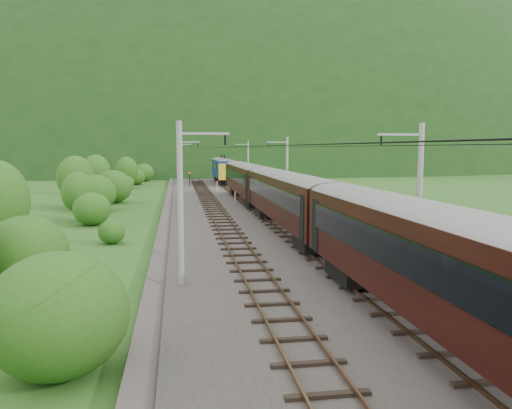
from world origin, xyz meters
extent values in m
plane|color=#234C18|center=(0.00, 0.00, 0.00)|extent=(600.00, 600.00, 0.00)
cube|color=#38332D|center=(0.00, 10.00, 0.15)|extent=(14.00, 220.00, 0.30)
cube|color=brown|center=(-3.12, 10.00, 0.49)|extent=(0.08, 220.00, 0.15)
cube|color=brown|center=(-1.68, 10.00, 0.49)|extent=(0.08, 220.00, 0.15)
cube|color=black|center=(-2.40, 10.00, 0.36)|extent=(2.40, 220.00, 0.12)
cube|color=brown|center=(1.68, 10.00, 0.49)|extent=(0.08, 220.00, 0.15)
cube|color=brown|center=(3.12, 10.00, 0.49)|extent=(0.08, 220.00, 0.15)
cube|color=black|center=(2.40, 10.00, 0.36)|extent=(2.40, 220.00, 0.12)
cylinder|color=gray|center=(-6.20, 0.00, 4.30)|extent=(0.28, 0.28, 8.00)
cube|color=gray|center=(-5.00, 0.00, 7.70)|extent=(2.40, 0.12, 0.12)
cylinder|color=black|center=(-4.00, 0.00, 7.40)|extent=(0.10, 0.10, 0.50)
cylinder|color=gray|center=(-6.20, 32.00, 4.30)|extent=(0.28, 0.28, 8.00)
cube|color=gray|center=(-5.00, 32.00, 7.70)|extent=(2.40, 0.12, 0.12)
cylinder|color=black|center=(-4.00, 32.00, 7.40)|extent=(0.10, 0.10, 0.50)
cylinder|color=gray|center=(-6.20, 64.00, 4.30)|extent=(0.28, 0.28, 8.00)
cube|color=gray|center=(-5.00, 64.00, 7.70)|extent=(2.40, 0.12, 0.12)
cylinder|color=black|center=(-4.00, 64.00, 7.40)|extent=(0.10, 0.10, 0.50)
cylinder|color=gray|center=(-6.20, 96.00, 4.30)|extent=(0.28, 0.28, 8.00)
cube|color=gray|center=(-5.00, 96.00, 7.70)|extent=(2.40, 0.12, 0.12)
cylinder|color=black|center=(-4.00, 96.00, 7.40)|extent=(0.10, 0.10, 0.50)
cylinder|color=gray|center=(-6.20, 128.00, 4.30)|extent=(0.28, 0.28, 8.00)
cube|color=gray|center=(-5.00, 128.00, 7.70)|extent=(2.40, 0.12, 0.12)
cylinder|color=black|center=(-4.00, 128.00, 7.40)|extent=(0.10, 0.10, 0.50)
cylinder|color=gray|center=(6.20, 0.00, 4.30)|extent=(0.28, 0.28, 8.00)
cube|color=gray|center=(5.00, 0.00, 7.70)|extent=(2.40, 0.12, 0.12)
cylinder|color=black|center=(4.00, 0.00, 7.40)|extent=(0.10, 0.10, 0.50)
cylinder|color=gray|center=(6.20, 32.00, 4.30)|extent=(0.28, 0.28, 8.00)
cube|color=gray|center=(5.00, 32.00, 7.70)|extent=(2.40, 0.12, 0.12)
cylinder|color=black|center=(4.00, 32.00, 7.40)|extent=(0.10, 0.10, 0.50)
cylinder|color=gray|center=(6.20, 64.00, 4.30)|extent=(0.28, 0.28, 8.00)
cube|color=gray|center=(5.00, 64.00, 7.70)|extent=(2.40, 0.12, 0.12)
cylinder|color=black|center=(4.00, 64.00, 7.40)|extent=(0.10, 0.10, 0.50)
cylinder|color=gray|center=(6.20, 96.00, 4.30)|extent=(0.28, 0.28, 8.00)
cube|color=gray|center=(5.00, 96.00, 7.70)|extent=(2.40, 0.12, 0.12)
cylinder|color=black|center=(4.00, 96.00, 7.40)|extent=(0.10, 0.10, 0.50)
cylinder|color=gray|center=(6.20, 128.00, 4.30)|extent=(0.28, 0.28, 8.00)
cube|color=gray|center=(5.00, 128.00, 7.70)|extent=(2.40, 0.12, 0.12)
cylinder|color=black|center=(4.00, 128.00, 7.40)|extent=(0.10, 0.10, 0.50)
cylinder|color=black|center=(-2.40, 10.00, 7.10)|extent=(0.03, 198.00, 0.03)
cylinder|color=black|center=(2.40, 10.00, 7.10)|extent=(0.03, 198.00, 0.03)
ellipsoid|color=black|center=(0.00, 260.00, 0.00)|extent=(504.00, 360.00, 244.00)
cube|color=black|center=(2.40, -9.59, 3.13)|extent=(3.10, 23.49, 3.20)
cylinder|color=gray|center=(2.40, -9.59, 4.57)|extent=(3.10, 23.37, 3.10)
cube|color=black|center=(0.83, -9.59, 3.52)|extent=(0.05, 20.67, 1.23)
cube|color=black|center=(3.97, -9.59, 3.52)|extent=(0.05, 20.67, 1.23)
cube|color=black|center=(2.40, -1.37, 1.05)|extent=(2.35, 3.42, 0.96)
cube|color=black|center=(2.40, 14.45, 3.13)|extent=(3.10, 23.49, 3.20)
cylinder|color=gray|center=(2.40, 14.45, 4.57)|extent=(3.10, 23.37, 3.10)
cube|color=black|center=(0.83, 14.45, 3.52)|extent=(0.05, 20.67, 1.23)
cube|color=black|center=(3.97, 14.45, 3.52)|extent=(0.05, 20.67, 1.23)
cube|color=black|center=(2.40, 6.23, 1.05)|extent=(2.35, 3.42, 0.96)
cube|color=black|center=(2.40, 22.67, 1.05)|extent=(2.35, 3.42, 0.96)
cube|color=black|center=(2.40, 38.50, 3.13)|extent=(3.10, 23.49, 3.20)
cylinder|color=gray|center=(2.40, 38.50, 4.57)|extent=(3.10, 23.37, 3.10)
cube|color=black|center=(0.83, 38.50, 3.52)|extent=(0.05, 20.67, 1.23)
cube|color=black|center=(3.97, 38.50, 3.52)|extent=(0.05, 20.67, 1.23)
cube|color=black|center=(2.40, 30.28, 1.05)|extent=(2.35, 3.42, 0.96)
cube|color=black|center=(2.40, 46.72, 1.05)|extent=(2.35, 3.42, 0.96)
cube|color=navy|center=(2.40, 72.15, 3.13)|extent=(3.10, 19.22, 3.20)
cylinder|color=gray|center=(2.40, 72.15, 4.57)|extent=(3.10, 19.12, 3.10)
cube|color=black|center=(0.83, 72.15, 3.52)|extent=(0.05, 16.91, 1.23)
cube|color=black|center=(3.97, 72.15, 3.52)|extent=(0.05, 16.91, 1.23)
cube|color=black|center=(2.40, 65.43, 1.05)|extent=(2.35, 3.42, 0.96)
cube|color=black|center=(2.40, 78.88, 1.05)|extent=(2.35, 3.42, 0.96)
cube|color=gold|center=(2.40, 81.56, 2.92)|extent=(3.16, 0.50, 2.88)
cube|color=gold|center=(2.40, 62.74, 2.92)|extent=(3.16, 0.50, 2.88)
cube|color=black|center=(2.40, 75.15, 5.32)|extent=(0.08, 1.60, 0.96)
cylinder|color=red|center=(-0.19, 53.72, 1.07)|extent=(0.16, 0.16, 1.54)
cylinder|color=red|center=(0.63, 36.09, 1.03)|extent=(0.16, 0.16, 1.46)
cylinder|color=black|center=(-4.14, 66.45, 1.42)|extent=(0.16, 0.16, 2.23)
sphere|color=red|center=(-4.14, 66.45, 2.59)|extent=(0.27, 0.27, 0.27)
ellipsoid|color=#284E14|center=(-10.00, -8.88, 1.94)|extent=(4.31, 4.31, 3.88)
ellipsoid|color=#284E14|center=(-13.79, 1.31, 1.85)|extent=(4.12, 4.12, 3.71)
ellipsoid|color=#284E14|center=(-11.16, 13.01, 0.88)|extent=(1.95, 1.95, 1.75)
ellipsoid|color=#284E14|center=(-14.06, 22.35, 1.52)|extent=(3.37, 3.37, 3.04)
ellipsoid|color=#284E14|center=(-15.39, 33.16, 2.05)|extent=(4.56, 4.56, 4.10)
ellipsoid|color=#284E14|center=(-14.44, 41.46, 2.12)|extent=(4.70, 4.70, 4.23)
ellipsoid|color=#284E14|center=(-15.40, 51.50, 1.41)|extent=(3.14, 3.14, 2.83)
ellipsoid|color=#284E14|center=(-14.98, 64.01, 1.16)|extent=(2.58, 2.58, 2.32)
ellipsoid|color=#284E14|center=(-14.18, 73.82, 1.61)|extent=(3.57, 3.57, 3.21)
ellipsoid|color=#284E14|center=(-13.31, 83.65, 1.91)|extent=(4.25, 4.25, 3.82)
ellipsoid|color=#284E14|center=(-14.97, 91.82, 1.58)|extent=(3.51, 3.51, 3.15)
cylinder|color=black|center=(-15.81, 25.94, 1.28)|extent=(0.24, 0.24, 2.57)
ellipsoid|color=#284E14|center=(-15.81, 25.94, 2.75)|extent=(3.30, 3.30, 3.96)
cylinder|color=black|center=(-18.25, 37.15, 1.67)|extent=(0.24, 0.24, 3.34)
ellipsoid|color=#284E14|center=(-18.25, 37.15, 3.58)|extent=(4.29, 4.29, 5.15)
cylinder|color=black|center=(-18.45, 53.85, 1.65)|extent=(0.24, 0.24, 3.29)
ellipsoid|color=#284E14|center=(-18.45, 53.85, 3.53)|extent=(4.23, 4.23, 5.08)
cylinder|color=black|center=(-15.12, 65.62, 1.51)|extent=(0.24, 0.24, 3.01)
ellipsoid|color=#284E14|center=(-15.12, 65.62, 3.23)|extent=(3.87, 3.87, 4.65)
ellipsoid|color=#284E14|center=(11.80, 7.39, 0.77)|extent=(1.71, 1.71, 1.54)
ellipsoid|color=#284E14|center=(9.65, 20.37, 1.41)|extent=(3.12, 3.12, 2.81)
ellipsoid|color=#284E14|center=(9.96, 35.46, 0.98)|extent=(2.18, 2.18, 1.96)
ellipsoid|color=#284E14|center=(10.92, 51.65, 1.42)|extent=(3.16, 3.16, 2.84)
ellipsoid|color=#284E14|center=(14.27, 63.30, 0.89)|extent=(1.98, 1.98, 1.78)
camera|label=1|loc=(-6.32, -24.34, 6.99)|focal=35.00mm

